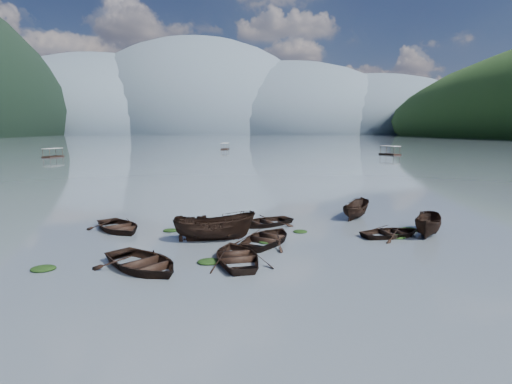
{
  "coord_description": "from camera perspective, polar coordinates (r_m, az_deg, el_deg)",
  "views": [
    {
      "loc": [
        -2.22,
        -17.2,
        6.49
      ],
      "look_at": [
        0.0,
        12.0,
        2.0
      ],
      "focal_mm": 28.0,
      "sensor_mm": 36.0,
      "label": 1
    }
  ],
  "objects": [
    {
      "name": "ground_plane",
      "position": [
        18.51,
        2.88,
        -11.81
      ],
      "size": [
        2400.0,
        2400.0,
        0.0
      ],
      "primitive_type": "plane",
      "color": "#535D68"
    },
    {
      "name": "haze_mtn_a",
      "position": [
        952.75,
        -20.24,
        7.79
      ],
      "size": [
        520.0,
        520.0,
        280.0
      ],
      "primitive_type": "ellipsoid",
      "color": "#475666",
      "rests_on": "ground"
    },
    {
      "name": "haze_mtn_b",
      "position": [
        919.04,
        -8.04,
        8.22
      ],
      "size": [
        520.0,
        520.0,
        340.0
      ],
      "primitive_type": "ellipsoid",
      "color": "#475666",
      "rests_on": "ground"
    },
    {
      "name": "haze_mtn_c",
      "position": [
        928.18,
        4.51,
        8.28
      ],
      "size": [
        520.0,
        520.0,
        260.0
      ],
      "primitive_type": "ellipsoid",
      "color": "#475666",
      "rests_on": "ground"
    },
    {
      "name": "haze_mtn_d",
      "position": [
        972.17,
        15.16,
        8.03
      ],
      "size": [
        520.0,
        520.0,
        220.0
      ],
      "primitive_type": "ellipsoid",
      "color": "#475666",
      "rests_on": "ground"
    },
    {
      "name": "rowboat_0",
      "position": [
        20.05,
        -15.89,
        -10.51
      ],
      "size": [
        5.9,
        5.97,
        1.01
      ],
      "primitive_type": "imported",
      "rotation": [
        0.0,
        0.0,
        0.75
      ],
      "color": "black",
      "rests_on": "ground"
    },
    {
      "name": "rowboat_1",
      "position": [
        23.63,
        1.72,
        -7.22
      ],
      "size": [
        5.14,
        5.56,
        0.94
      ],
      "primitive_type": "imported",
      "rotation": [
        0.0,
        0.0,
        2.59
      ],
      "color": "black",
      "rests_on": "ground"
    },
    {
      "name": "rowboat_2",
      "position": [
        24.24,
        -5.88,
        -6.86
      ],
      "size": [
        5.03,
        2.22,
        1.9
      ],
      "primitive_type": "imported",
      "rotation": [
        0.0,
        0.0,
        1.65
      ],
      "color": "black",
      "rests_on": "ground"
    },
    {
      "name": "rowboat_3",
      "position": [
        20.39,
        -2.69,
        -9.85
      ],
      "size": [
        3.77,
        4.86,
        0.92
      ],
      "primitive_type": "imported",
      "rotation": [
        0.0,
        0.0,
        3.28
      ],
      "color": "black",
      "rests_on": "ground"
    },
    {
      "name": "rowboat_4",
      "position": [
        26.4,
        18.8,
        -5.99
      ],
      "size": [
        4.56,
        3.75,
        0.82
      ],
      "primitive_type": "imported",
      "rotation": [
        0.0,
        0.0,
        1.83
      ],
      "color": "black",
      "rests_on": "ground"
    },
    {
      "name": "rowboat_5",
      "position": [
        27.55,
        23.35,
        -5.64
      ],
      "size": [
        3.46,
        4.22,
        1.56
      ],
      "primitive_type": "imported",
      "rotation": [
        0.0,
        0.0,
        -0.57
      ],
      "color": "black",
      "rests_on": "ground"
    },
    {
      "name": "rowboat_6",
      "position": [
        27.89,
        -19.03,
        -5.22
      ],
      "size": [
        5.34,
        5.63,
        0.95
      ],
      "primitive_type": "imported",
      "rotation": [
        0.0,
        0.0,
        0.63
      ],
      "color": "black",
      "rests_on": "ground"
    },
    {
      "name": "rowboat_7",
      "position": [
        27.85,
        1.23,
        -4.76
      ],
      "size": [
        5.1,
        4.6,
        0.87
      ],
      "primitive_type": "imported",
      "rotation": [
        0.0,
        0.0,
        5.2
      ],
      "color": "black",
      "rests_on": "ground"
    },
    {
      "name": "rowboat_8",
      "position": [
        31.2,
        14.01,
        -3.55
      ],
      "size": [
        3.44,
        4.01,
        1.5
      ],
      "primitive_type": "imported",
      "rotation": [
        0.0,
        0.0,
        2.52
      ],
      "color": "black",
      "rests_on": "ground"
    },
    {
      "name": "weed_clump_0",
      "position": [
        21.64,
        -28.1,
        -9.79
      ],
      "size": [
        1.16,
        0.95,
        0.25
      ],
      "primitive_type": "ellipsoid",
      "color": "black",
      "rests_on": "ground"
    },
    {
      "name": "weed_clump_1",
      "position": [
        23.62,
        1.61,
        -7.23
      ],
      "size": [
        1.07,
        0.85,
        0.23
      ],
      "primitive_type": "ellipsoid",
      "color": "black",
      "rests_on": "ground"
    },
    {
      "name": "weed_clump_2",
      "position": [
        20.25,
        -6.72,
        -10.03
      ],
      "size": [
        1.18,
        0.94,
        0.25
      ],
      "primitive_type": "ellipsoid",
      "color": "black",
      "rests_on": "ground"
    },
    {
      "name": "weed_clump_3",
      "position": [
        26.11,
        6.33,
        -5.73
      ],
      "size": [
        0.93,
        0.78,
        0.21
      ],
      "primitive_type": "ellipsoid",
      "color": "black",
      "rests_on": "ground"
    },
    {
      "name": "weed_clump_4",
      "position": [
        26.09,
        19.44,
        -6.19
      ],
      "size": [
        1.14,
        0.9,
        0.24
      ],
      "primitive_type": "ellipsoid",
      "color": "black",
      "rests_on": "ground"
    },
    {
      "name": "weed_clump_5",
      "position": [
        26.81,
        -12.09,
        -5.49
      ],
      "size": [
        1.0,
        0.81,
        0.21
      ],
      "primitive_type": "ellipsoid",
      "color": "black",
      "rests_on": "ground"
    },
    {
      "name": "weed_clump_6",
      "position": [
        28.09,
        -3.95,
        -4.66
      ],
      "size": [
        1.07,
        0.89,
        0.22
      ],
      "primitive_type": "ellipsoid",
      "color": "black",
      "rests_on": "ground"
    },
    {
      "name": "weed_clump_7",
      "position": [
        28.19,
        20.93,
        -5.18
      ],
      "size": [
        1.21,
        0.97,
        0.26
      ],
      "primitive_type": "ellipsoid",
      "color": "black",
      "rests_on": "ground"
    },
    {
      "name": "pontoon_left",
      "position": [
        112.16,
        -26.99,
        4.45
      ],
      "size": [
        3.62,
        6.0,
        2.15
      ],
      "primitive_type": null,
      "rotation": [
        0.0,
        0.0,
        -0.24
      ],
      "color": "black",
      "rests_on": "ground"
    },
    {
      "name": "pontoon_centre",
      "position": [
        143.03,
        -4.44,
        6.09
      ],
      "size": [
        3.2,
        5.97,
        2.17
      ],
      "primitive_type": null,
      "rotation": [
        0.0,
        0.0,
        -0.15
      ],
      "color": "black",
      "rests_on": "ground"
    },
    {
      "name": "pontoon_right",
      "position": [
        115.76,
        18.57,
        5.05
      ],
      "size": [
        4.32,
        6.63,
        2.36
      ],
      "primitive_type": null,
      "rotation": [
        0.0,
        0.0,
        0.31
      ],
      "color": "black",
      "rests_on": "ground"
    }
  ]
}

